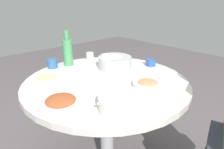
% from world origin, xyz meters
% --- Properties ---
extents(round_dining_table, '(1.12, 1.12, 0.76)m').
position_xyz_m(round_dining_table, '(0.00, 0.00, 0.66)').
color(round_dining_table, '#99999E').
rests_on(round_dining_table, ground).
extents(rice_bowl, '(0.26, 0.26, 0.10)m').
position_xyz_m(rice_bowl, '(0.21, 0.14, 0.81)').
color(rice_bowl, '#B2B5BA').
rests_on(rice_bowl, round_dining_table).
extents(soup_bowl, '(0.27, 0.26, 0.07)m').
position_xyz_m(soup_bowl, '(-0.18, -0.35, 0.79)').
color(soup_bowl, silver).
rests_on(soup_bowl, round_dining_table).
extents(dish_noodles, '(0.20, 0.20, 0.04)m').
position_xyz_m(dish_noodles, '(-0.32, 0.25, 0.77)').
color(dish_noodles, white).
rests_on(dish_noodles, round_dining_table).
extents(dish_shrimp, '(0.19, 0.19, 0.04)m').
position_xyz_m(dish_shrimp, '(0.13, -0.26, 0.77)').
color(dish_shrimp, silver).
rests_on(dish_shrimp, round_dining_table).
extents(dish_stirfry, '(0.23, 0.23, 0.05)m').
position_xyz_m(dish_stirfry, '(-0.40, -0.10, 0.78)').
color(dish_stirfry, silver).
rests_on(dish_stirfry, round_dining_table).
extents(green_bottle, '(0.08, 0.08, 0.29)m').
position_xyz_m(green_bottle, '(-0.02, 0.46, 0.87)').
color(green_bottle, '#419153').
rests_on(green_bottle, round_dining_table).
extents(tea_cup_near, '(0.08, 0.08, 0.07)m').
position_xyz_m(tea_cup_near, '(-0.16, 0.48, 0.79)').
color(tea_cup_near, '#2D5A96').
rests_on(tea_cup_near, round_dining_table).
extents(tea_cup_far, '(0.07, 0.07, 0.06)m').
position_xyz_m(tea_cup_far, '(0.21, 0.47, 0.79)').
color(tea_cup_far, silver).
rests_on(tea_cup_far, round_dining_table).
extents(tea_cup_side, '(0.08, 0.08, 0.05)m').
position_xyz_m(tea_cup_side, '(0.47, -0.02, 0.78)').
color(tea_cup_side, '#2A5096').
rests_on(tea_cup_side, round_dining_table).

